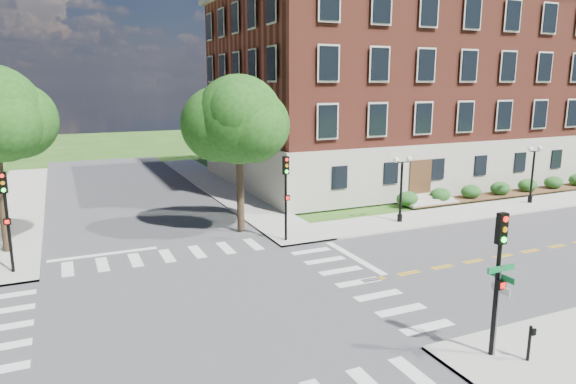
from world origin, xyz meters
name	(u,v)px	position (x,y,z in m)	size (l,w,h in m)	color
ground	(203,311)	(0.00, 0.00, 0.00)	(160.00, 160.00, 0.00)	#284F16
road_ew	(203,311)	(0.00, 0.00, 0.01)	(90.00, 12.00, 0.01)	#3D3D3F
road_ns	(203,311)	(0.00, 0.00, 0.01)	(12.00, 90.00, 0.01)	#3D3D3F
sidewalk_ne	(344,197)	(15.38, 15.38, 0.06)	(34.00, 34.00, 0.12)	#9E9B93
crosswalk_east	(358,283)	(7.20, 0.00, 0.00)	(2.20, 10.20, 0.02)	silver
stop_bar_east	(354,258)	(8.80, 3.00, 0.00)	(0.40, 5.50, 0.00)	silver
main_building	(390,89)	(24.00, 21.99, 8.34)	(30.60, 22.40, 16.50)	#A5A292
shrub_row	(499,197)	(27.00, 10.80, 0.00)	(18.00, 2.00, 1.30)	#1E4918
tree_d	(239,120)	(5.00, 9.88, 6.76)	(5.20, 5.20, 9.27)	black
traffic_signal_se	(499,266)	(7.72, -7.36, 3.19)	(0.33, 0.36, 4.80)	black
traffic_signal_ne	(286,187)	(6.64, 6.84, 3.19)	(0.35, 0.39, 4.80)	black
traffic_signal_nw	(6,209)	(-7.14, 7.56, 3.19)	(0.35, 0.39, 4.80)	black
twin_lamp_west	(401,185)	(14.97, 7.54, 2.52)	(1.36, 0.36, 4.23)	black
twin_lamp_east	(533,171)	(27.05, 7.97, 2.52)	(1.36, 0.36, 4.23)	black
street_sign_pole	(499,293)	(7.77, -7.43, 2.31)	(1.10, 1.10, 3.10)	gray
push_button_post	(530,341)	(8.52, -8.14, 0.80)	(0.14, 0.21, 1.20)	black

